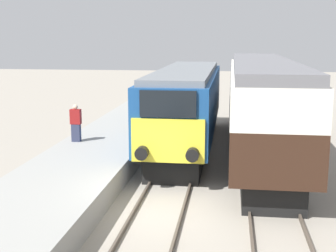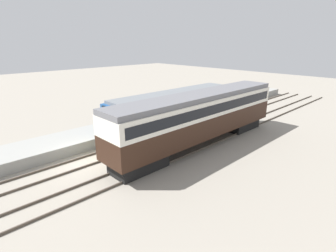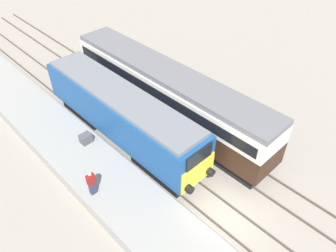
% 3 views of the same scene
% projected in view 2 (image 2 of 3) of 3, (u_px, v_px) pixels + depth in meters
% --- Properties ---
extents(ground_plane, '(120.00, 120.00, 0.00)m').
position_uv_depth(ground_plane, '(86.00, 162.00, 17.94)').
color(ground_plane, gray).
extents(platform_left, '(3.50, 50.00, 0.82)m').
position_uv_depth(platform_left, '(146.00, 122.00, 25.35)').
color(platform_left, gray).
rests_on(platform_left, ground_plane).
extents(rails_near_track, '(1.51, 60.00, 0.14)m').
position_uv_depth(rails_near_track, '(143.00, 142.00, 21.21)').
color(rails_near_track, '#4C4238').
rests_on(rails_near_track, ground_plane).
extents(rails_far_track, '(1.50, 60.00, 0.14)m').
position_uv_depth(rails_far_track, '(173.00, 155.00, 18.88)').
color(rails_far_track, '#4C4238').
rests_on(rails_far_track, ground_plane).
extents(locomotive, '(2.70, 13.48, 3.73)m').
position_uv_depth(locomotive, '(175.00, 110.00, 22.98)').
color(locomotive, black).
rests_on(locomotive, ground_plane).
extents(passenger_carriage, '(2.75, 16.48, 4.18)m').
position_uv_depth(passenger_carriage, '(201.00, 115.00, 20.08)').
color(passenger_carriage, black).
rests_on(passenger_carriage, ground_plane).
extents(person_on_platform, '(0.44, 0.26, 1.58)m').
position_uv_depth(person_on_platform, '(118.00, 113.00, 24.12)').
color(person_on_platform, '#2D334C').
rests_on(person_on_platform, platform_left).
extents(luggage_crate, '(0.70, 0.56, 0.60)m').
position_uv_depth(luggage_crate, '(162.00, 114.00, 25.34)').
color(luggage_crate, '#4C4C51').
rests_on(luggage_crate, platform_left).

